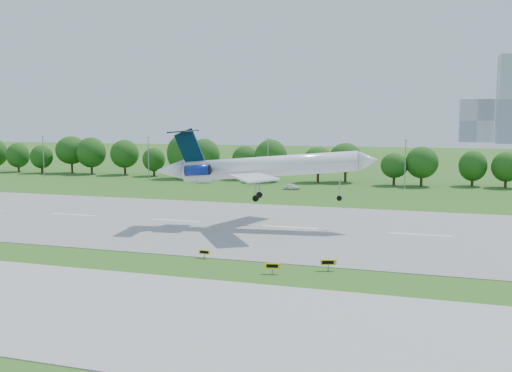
{
  "coord_description": "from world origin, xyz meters",
  "views": [
    {
      "loc": [
        21.38,
        -61.8,
        17.17
      ],
      "look_at": [
        -3.42,
        18.0,
        7.36
      ],
      "focal_mm": 40.0,
      "sensor_mm": 36.0,
      "label": 1
    }
  ],
  "objects_px": {
    "airliner": "(258,166)",
    "taxi_sign_left": "(204,252)",
    "service_vehicle_a": "(204,181)",
    "service_vehicle_b": "(292,187)"
  },
  "relations": [
    {
      "from": "taxi_sign_left",
      "to": "service_vehicle_b",
      "type": "bearing_deg",
      "value": 96.28
    },
    {
      "from": "airliner",
      "to": "taxi_sign_left",
      "type": "distance_m",
      "value": 24.0
    },
    {
      "from": "service_vehicle_b",
      "to": "taxi_sign_left",
      "type": "bearing_deg",
      "value": -176.92
    },
    {
      "from": "airliner",
      "to": "service_vehicle_b",
      "type": "relative_size",
      "value": 8.8
    },
    {
      "from": "airliner",
      "to": "service_vehicle_b",
      "type": "distance_m",
      "value": 49.93
    },
    {
      "from": "service_vehicle_a",
      "to": "service_vehicle_b",
      "type": "bearing_deg",
      "value": -126.79
    },
    {
      "from": "taxi_sign_left",
      "to": "service_vehicle_b",
      "type": "xyz_separation_m",
      "value": [
        -6.17,
        70.96,
        -0.06
      ]
    },
    {
      "from": "taxi_sign_left",
      "to": "service_vehicle_a",
      "type": "distance_m",
      "value": 84.09
    },
    {
      "from": "airliner",
      "to": "taxi_sign_left",
      "type": "bearing_deg",
      "value": -99.07
    },
    {
      "from": "taxi_sign_left",
      "to": "service_vehicle_a",
      "type": "height_order",
      "value": "service_vehicle_a"
    }
  ]
}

